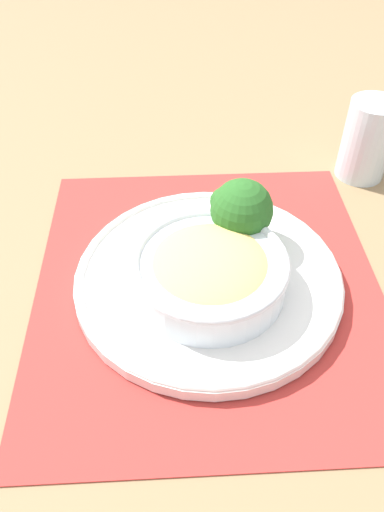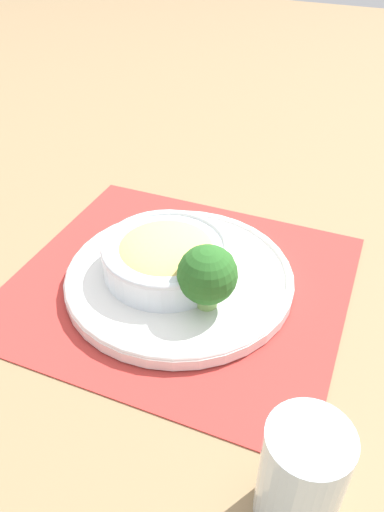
% 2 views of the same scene
% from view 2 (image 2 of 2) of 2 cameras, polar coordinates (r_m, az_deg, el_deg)
% --- Properties ---
extents(ground_plane, '(4.00, 4.00, 0.00)m').
position_cam_2_polar(ground_plane, '(0.72, -1.44, -3.23)').
color(ground_plane, '#8C704C').
extents(placemat, '(0.44, 0.48, 0.00)m').
position_cam_2_polar(placemat, '(0.72, -1.44, -3.11)').
color(placemat, '#B2332D').
rests_on(placemat, ground_plane).
extents(plate, '(0.32, 0.32, 0.02)m').
position_cam_2_polar(plate, '(0.71, -1.46, -2.30)').
color(plate, white).
rests_on(plate, placemat).
extents(bowl, '(0.18, 0.18, 0.05)m').
position_cam_2_polar(bowl, '(0.70, -2.93, 0.20)').
color(bowl, silver).
rests_on(bowl, plate).
extents(broccoli_floret, '(0.08, 0.08, 0.09)m').
position_cam_2_polar(broccoli_floret, '(0.63, 1.82, -2.15)').
color(broccoli_floret, '#84AD5B').
rests_on(broccoli_floret, plate).
extents(carrot_slice_near, '(0.05, 0.05, 0.01)m').
position_cam_2_polar(carrot_slice_near, '(0.73, 2.77, -0.49)').
color(carrot_slice_near, orange).
rests_on(carrot_slice_near, plate).
extents(carrot_slice_middle, '(0.05, 0.05, 0.01)m').
position_cam_2_polar(carrot_slice_middle, '(0.74, 1.93, 0.22)').
color(carrot_slice_middle, orange).
rests_on(carrot_slice_middle, plate).
extents(water_glass, '(0.07, 0.07, 0.12)m').
position_cam_2_polar(water_glass, '(0.49, 12.27, -23.79)').
color(water_glass, silver).
rests_on(water_glass, ground_plane).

